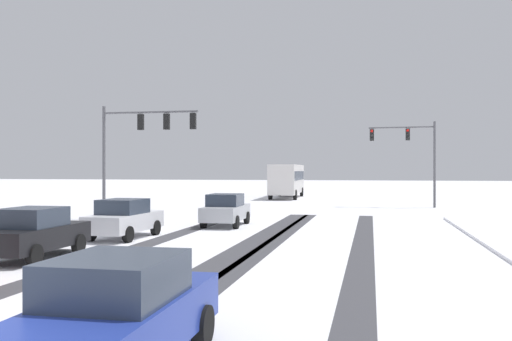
# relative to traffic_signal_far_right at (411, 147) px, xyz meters

# --- Properties ---
(wheel_track_left_lane) EXTENTS (0.80, 30.30, 0.01)m
(wheel_track_left_lane) POSITION_rel_traffic_signal_far_right_xyz_m (-3.31, -23.82, -4.59)
(wheel_track_left_lane) COLOR #424247
(wheel_track_left_lane) RESTS_ON ground
(wheel_track_right_lane) EXTENTS (1.16, 30.30, 0.01)m
(wheel_track_right_lane) POSITION_rel_traffic_signal_far_right_xyz_m (-7.42, -23.82, -4.59)
(wheel_track_right_lane) COLOR #424247
(wheel_track_right_lane) RESTS_ON ground
(wheel_track_center) EXTENTS (0.74, 30.30, 0.01)m
(wheel_track_center) POSITION_rel_traffic_signal_far_right_xyz_m (-6.73, -23.82, -4.59)
(wheel_track_center) COLOR #424247
(wheel_track_center) RESTS_ON ground
(wheel_track_oncoming) EXTENTS (0.92, 30.30, 0.01)m
(wheel_track_oncoming) POSITION_rel_traffic_signal_far_right_xyz_m (-11.34, -23.82, -4.59)
(wheel_track_oncoming) COLOR #424247
(wheel_track_oncoming) RESTS_ON ground
(traffic_signal_far_right) EXTENTS (4.95, 0.49, 6.50)m
(traffic_signal_far_right) POSITION_rel_traffic_signal_far_right_xyz_m (0.00, 0.00, 0.00)
(traffic_signal_far_right) COLOR #56565B
(traffic_signal_far_right) RESTS_ON ground
(traffic_signal_near_left) EXTENTS (5.73, 0.43, 6.50)m
(traffic_signal_near_left) POSITION_rel_traffic_signal_far_right_xyz_m (-15.81, -13.99, 0.19)
(traffic_signal_near_left) COLOR #56565B
(traffic_signal_near_left) RESTS_ON ground
(car_silver_lead) EXTENTS (1.91, 4.14, 1.62)m
(car_silver_lead) POSITION_rel_traffic_signal_far_right_xyz_m (-10.19, -16.27, -3.78)
(car_silver_lead) COLOR #B7BABF
(car_silver_lead) RESTS_ON ground
(car_white_second) EXTENTS (1.94, 4.15, 1.62)m
(car_white_second) POSITION_rel_traffic_signal_far_right_xyz_m (-13.01, -21.90, -3.78)
(car_white_second) COLOR silver
(car_white_second) RESTS_ON ground
(car_black_third) EXTENTS (1.90, 4.13, 1.62)m
(car_black_third) POSITION_rel_traffic_signal_far_right_xyz_m (-13.52, -27.26, -3.78)
(car_black_third) COLOR black
(car_black_third) RESTS_ON ground
(car_blue_fifth) EXTENTS (1.87, 4.12, 1.62)m
(car_blue_fifth) POSITION_rel_traffic_signal_far_right_xyz_m (-6.45, -35.63, -3.78)
(car_blue_fifth) COLOR #233899
(car_blue_fifth) RESTS_ON ground
(bus_oncoming) EXTENTS (2.99, 11.09, 3.38)m
(bus_oncoming) POSITION_rel_traffic_signal_far_right_xyz_m (-11.41, 12.15, -2.60)
(bus_oncoming) COLOR silver
(bus_oncoming) RESTS_ON ground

